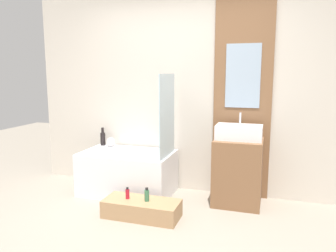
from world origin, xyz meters
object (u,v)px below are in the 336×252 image
sink (239,132)px  bottle_soap_primary (127,194)px  vase_round_light (111,142)px  bathtub (128,172)px  wooden_step_bench (142,209)px  bottle_soap_secondary (147,195)px  vase_tall_dark (103,138)px

sink → bottle_soap_primary: sink is taller
vase_round_light → bathtub: bearing=-33.9°
wooden_step_bench → bottle_soap_secondary: size_ratio=5.57×
wooden_step_bench → bottle_soap_primary: 0.23m
bathtub → vase_round_light: bearing=146.1°
bathtub → bottle_soap_primary: (0.28, -0.63, -0.03)m
bottle_soap_primary → sink: bearing=32.3°
sink → vase_round_light: 1.80m
sink → vase_tall_dark: (-1.91, 0.19, -0.22)m
bathtub → bottle_soap_primary: bathtub is taller
bathtub → sink: size_ratio=2.21×
sink → bottle_soap_secondary: size_ratio=3.54×
vase_round_light → bottle_soap_secondary: vase_round_light is taller
vase_round_light → bottle_soap_primary: (0.65, -0.87, -0.36)m
bottle_soap_primary → vase_round_light: bearing=126.5°
vase_round_light → bottle_soap_primary: 1.15m
bathtub → wooden_step_bench: size_ratio=1.41×
bathtub → bottle_soap_secondary: size_ratio=7.82×
bathtub → bottle_soap_secondary: 0.81m
wooden_step_bench → bottle_soap_secondary: bearing=0.0°
vase_tall_dark → bottle_soap_secondary: vase_tall_dark is taller
vase_tall_dark → vase_round_light: vase_tall_dark is taller
bathtub → bottle_soap_secondary: bearing=-50.8°
sink → bottle_soap_secondary: sink is taller
bathtub → bottle_soap_primary: bearing=-65.8°
sink → bottle_soap_primary: size_ratio=4.09×
bathtub → vase_tall_dark: bearing=151.6°
wooden_step_bench → vase_round_light: 1.30m
wooden_step_bench → bottle_soap_primary: bottle_soap_primary is taller
bathtub → vase_tall_dark: 0.68m
bottle_soap_primary → bottle_soap_secondary: 0.23m
bathtub → bottle_soap_primary: 0.69m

